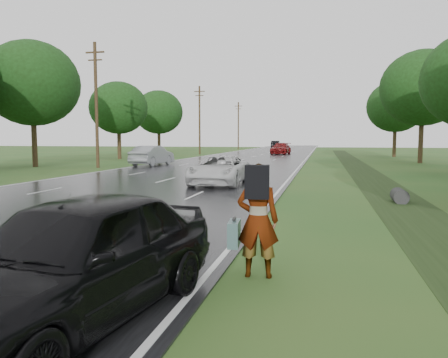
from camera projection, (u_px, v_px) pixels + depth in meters
road at (250, 158)px, 52.87m from camera, size 14.00×180.00×0.04m
edge_stripe_east at (306, 158)px, 51.37m from camera, size 0.12×180.00×0.01m
edge_stripe_west at (196, 157)px, 54.36m from camera, size 0.12×180.00×0.01m
center_line at (250, 158)px, 52.87m from camera, size 0.12×180.00×0.01m
drainage_ditch at (374, 180)px, 24.80m from camera, size 2.20×120.00×0.56m
utility_pole_mid at (96, 103)px, 35.01m from camera, size 1.60×0.26×10.00m
utility_pole_far at (200, 119)px, 64.13m from camera, size 1.60×0.26×10.00m
utility_pole_distant at (238, 125)px, 93.25m from camera, size 1.60×0.26×10.00m
tree_east_d at (423, 88)px, 41.47m from camera, size 8.00×8.00×10.76m
tree_east_f at (396, 107)px, 55.20m from camera, size 7.20×7.20×9.62m
tree_west_c at (32, 83)px, 36.13m from camera, size 7.80×7.80×10.43m
tree_west_d at (118, 108)px, 49.64m from camera, size 6.60×6.60×8.80m
tree_west_f at (159, 112)px, 63.34m from camera, size 7.00×7.00×9.29m
pedestrian at (256, 219)px, 7.53m from camera, size 0.93×0.78×1.99m
white_pickup at (219, 170)px, 22.40m from camera, size 2.48×5.38×1.49m
dark_sedan at (77, 257)px, 5.64m from camera, size 2.71×5.18×1.68m
silver_sedan at (152, 156)px, 37.80m from camera, size 2.30×5.35×1.71m
far_car_red at (281, 148)px, 64.28m from camera, size 2.88×5.97×1.67m
far_car_dark at (276, 144)px, 102.64m from camera, size 1.99×5.28×1.72m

